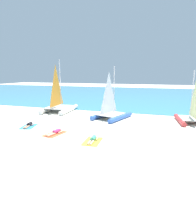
% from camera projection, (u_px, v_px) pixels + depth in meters
% --- Properties ---
extents(ground_plane, '(120.00, 120.00, 0.00)m').
position_uv_depth(ground_plane, '(112.00, 114.00, 21.79)').
color(ground_plane, silver).
extents(ocean_water, '(120.00, 40.00, 0.05)m').
position_uv_depth(ocean_water, '(136.00, 95.00, 41.32)').
color(ocean_water, teal).
rests_on(ocean_water, ground).
extents(sailboat_white, '(3.32, 4.91, 6.17)m').
position_uv_depth(sailboat_white, '(59.00, 104.00, 22.96)').
color(sailboat_white, white).
rests_on(sailboat_white, ground).
extents(sailboat_blue, '(3.71, 4.63, 5.25)m').
position_uv_depth(sailboat_blue, '(111.00, 111.00, 19.45)').
color(sailboat_blue, blue).
rests_on(sailboat_blue, ground).
extents(sailboat_red, '(2.78, 3.95, 4.83)m').
position_uv_depth(sailboat_red, '(192.00, 115.00, 17.75)').
color(sailboat_red, '#CC3838').
rests_on(sailboat_red, ground).
extents(towel_left, '(1.55, 2.12, 0.01)m').
position_uv_depth(towel_left, '(29.00, 126.00, 16.67)').
color(towel_left, '#338CD8').
rests_on(towel_left, ground).
extents(sunbather_left, '(0.78, 1.55, 0.30)m').
position_uv_depth(sunbather_left, '(29.00, 125.00, 16.71)').
color(sunbather_left, black).
rests_on(sunbather_left, towel_left).
extents(towel_middle, '(1.45, 2.08, 0.01)m').
position_uv_depth(towel_middle, '(55.00, 134.00, 14.64)').
color(towel_middle, '#EA5933').
rests_on(towel_middle, ground).
extents(sunbather_middle, '(0.70, 1.56, 0.30)m').
position_uv_depth(sunbather_middle, '(55.00, 132.00, 14.67)').
color(sunbather_middle, '#D83372').
rests_on(sunbather_middle, towel_middle).
extents(towel_right, '(1.21, 1.96, 0.01)m').
position_uv_depth(towel_right, '(92.00, 141.00, 13.03)').
color(towel_right, yellow).
rests_on(towel_right, ground).
extents(sunbather_right, '(0.57, 1.57, 0.30)m').
position_uv_depth(sunbather_right, '(93.00, 139.00, 13.06)').
color(sunbather_right, '#3FB28C').
rests_on(sunbather_right, towel_right).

